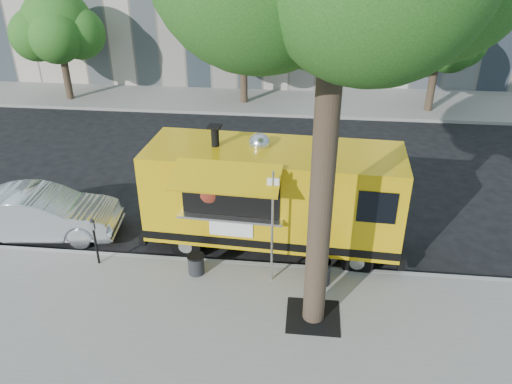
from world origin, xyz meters
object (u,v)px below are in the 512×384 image
Objects in this scene: far_tree_a at (57,25)px; sedan at (41,214)px; sign_post at (272,221)px; far_tree_b at (243,26)px; food_truck at (272,195)px; parking_meter at (94,236)px; trash_bin_right at (320,271)px; trash_bin_left at (196,263)px; far_tree_c at (440,34)px.

far_tree_a is 13.56m from sedan.
sedan is (-6.73, 1.55, -1.13)m from sign_post.
far_tree_b is 0.77× the size of food_truck.
trash_bin_right is at bearing -1.89° from parking_meter.
trash_bin_left is (-1.92, 0.07, -1.41)m from sign_post.
food_truck reaches higher than trash_bin_left.
sedan is 8.25× the size of trash_bin_left.
sign_post is (-6.45, -13.95, -1.87)m from far_tree_c.
sign_post is (2.55, -14.25, -1.98)m from far_tree_b.
far_tree_b reaches higher than far_tree_a.
trash_bin_right is at bearing -110.62° from far_tree_c.
parking_meter is at bearing -157.85° from food_truck.
far_tree_a reaches higher than parking_meter.
food_truck is (-0.15, 1.72, -0.22)m from sign_post.
food_truck is at bearing 43.02° from trash_bin_left.
trash_bin_right is (7.93, -1.54, -0.23)m from sedan.
sign_post is at bearing -2.04° from trash_bin_left.
far_tree_a is 17.14m from trash_bin_left.
parking_meter is at bearing -62.85° from far_tree_a.
far_tree_b reaches higher than food_truck.
far_tree_c is (9.00, -0.30, -0.12)m from far_tree_b.
far_tree_c is 9.84× the size of trash_bin_left.
food_truck is 2.46m from trash_bin_right.
far_tree_a reaches higher than trash_bin_right.
food_truck is at bearing -118.34° from far_tree_c.
food_truck is (11.40, -12.13, -2.15)m from far_tree_a.
parking_meter is at bearing -98.10° from far_tree_b.
trash_bin_right is (12.75, -13.84, -3.29)m from far_tree_a.
far_tree_c reaches higher than parking_meter.
far_tree_c reaches higher than trash_bin_right.
far_tree_c is 8.18× the size of trash_bin_right.
far_tree_a is at bearing 117.15° from parking_meter.
sign_post is at bearing -79.85° from far_tree_b.
food_truck is 13.41× the size of trash_bin_left.
sign_post is 5.66× the size of trash_bin_left.
trash_bin_right is (1.35, -1.71, -1.14)m from food_truck.
sign_post is 1.74m from food_truck.
food_truck reaches higher than sign_post.
sedan reaches higher than trash_bin_right.
far_tree_a reaches higher than sign_post.
sign_post reaches higher than trash_bin_right.
parking_meter is (7.00, -13.65, -2.79)m from far_tree_a.
trash_bin_left is (2.63, -0.13, -0.55)m from parking_meter.
sedan is at bearing 169.01° from trash_bin_right.
food_truck is 1.63× the size of sedan.
food_truck is at bearing -79.14° from far_tree_b.
sign_post is at bearing -82.06° from food_truck.
sign_post is 0.69× the size of sedan.
sedan is (-2.18, 1.35, -0.26)m from parking_meter.
parking_meter is 2.52× the size of trash_bin_left.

